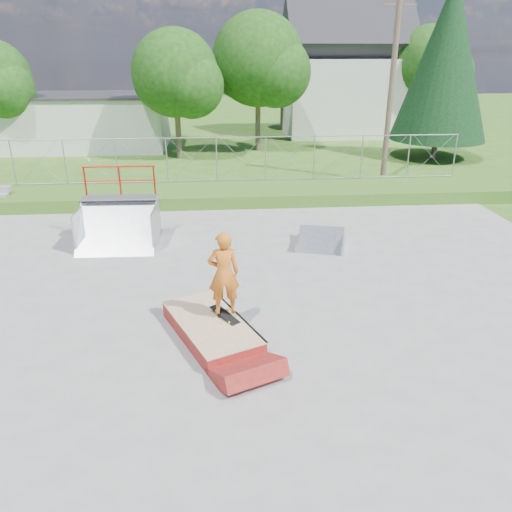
{
  "coord_description": "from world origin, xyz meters",
  "views": [
    {
      "loc": [
        -0.07,
        -9.74,
        5.48
      ],
      "look_at": [
        0.81,
        0.86,
        1.1
      ],
      "focal_mm": 35.0,
      "sensor_mm": 36.0,
      "label": 1
    }
  ],
  "objects_px": {
    "quarter_pipe": "(116,211)",
    "skater": "(224,277)",
    "flat_bank_ramp": "(320,241)",
    "grind_box": "(211,329)"
  },
  "relations": [
    {
      "from": "quarter_pipe",
      "to": "flat_bank_ramp",
      "type": "relative_size",
      "value": 1.55
    },
    {
      "from": "grind_box",
      "to": "flat_bank_ramp",
      "type": "relative_size",
      "value": 1.95
    },
    {
      "from": "grind_box",
      "to": "quarter_pipe",
      "type": "relative_size",
      "value": 1.25
    },
    {
      "from": "flat_bank_ramp",
      "to": "skater",
      "type": "distance_m",
      "value": 5.66
    },
    {
      "from": "quarter_pipe",
      "to": "skater",
      "type": "bearing_deg",
      "value": -58.32
    },
    {
      "from": "flat_bank_ramp",
      "to": "skater",
      "type": "xyz_separation_m",
      "value": [
        -2.97,
        -4.69,
        1.09
      ]
    },
    {
      "from": "grind_box",
      "to": "flat_bank_ramp",
      "type": "bearing_deg",
      "value": 32.51
    },
    {
      "from": "grind_box",
      "to": "skater",
      "type": "relative_size",
      "value": 1.62
    },
    {
      "from": "grind_box",
      "to": "quarter_pipe",
      "type": "bearing_deg",
      "value": 93.73
    },
    {
      "from": "quarter_pipe",
      "to": "skater",
      "type": "height_order",
      "value": "quarter_pipe"
    }
  ]
}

